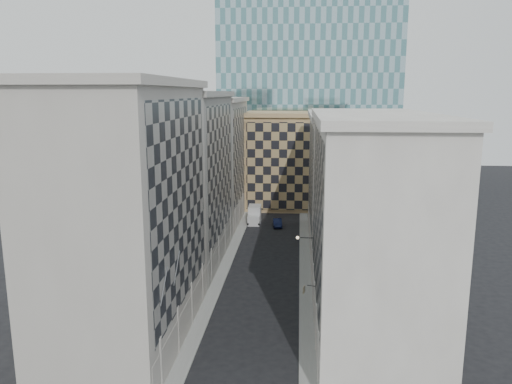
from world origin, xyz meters
The scene contains 14 objects.
sidewalk_west centered at (-5.25, 30.00, 0.07)m, with size 1.50×100.00×0.15m, color gray.
sidewalk_east centered at (5.25, 30.00, 0.07)m, with size 1.50×100.00×0.15m, color gray.
bldg_left_a centered at (-10.88, 11.00, 11.82)m, with size 10.80×22.80×23.70m.
bldg_left_b centered at (-10.88, 33.00, 11.32)m, with size 10.80×22.80×22.70m.
bldg_left_c centered at (-10.88, 55.00, 10.83)m, with size 10.80×22.80×21.70m.
bldg_right_a centered at (10.88, 15.00, 10.32)m, with size 10.80×26.80×20.70m.
bldg_right_b centered at (10.89, 42.00, 9.85)m, with size 10.80×28.80×19.70m.
tan_block centered at (2.00, 67.90, 9.44)m, with size 16.80×14.80×18.80m.
church_tower centered at (0.00, 82.00, 26.95)m, with size 7.20×7.20×51.50m.
flagpoles_left centered at (-5.90, 6.00, 8.00)m, with size 0.10×6.33×2.33m.
bracket_lamp centered at (4.38, 24.00, 6.20)m, with size 1.98×0.36×0.36m.
box_truck centered at (-3.44, 53.80, 1.26)m, with size 2.25×5.31×2.89m.
dark_car centered at (0.70, 51.42, 0.68)m, with size 1.44×4.14×1.37m, color #0F173A.
shop_sign centered at (4.96, 14.49, 3.84)m, with size 1.22×0.71×0.80m.
Camera 1 is at (4.23, -31.19, 22.49)m, focal length 35.00 mm.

